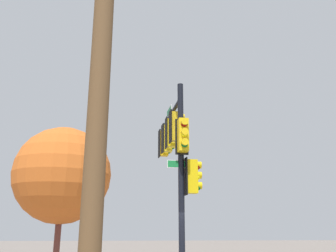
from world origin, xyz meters
The scene contains 3 objects.
signal_pole_assembly centered at (1.19, 0.04, 4.87)m, with size 4.72×1.25×6.91m.
utility_pole centered at (-7.47, 1.91, 4.61)m, with size 1.66×0.92×8.89m.
tree_far centered at (4.24, 4.69, 4.26)m, with size 4.19×4.19×6.36m.
Camera 1 is at (-11.54, 1.42, 1.96)m, focal length 37.97 mm.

